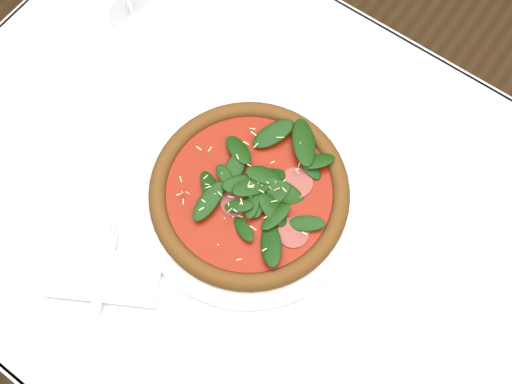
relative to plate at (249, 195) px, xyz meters
The scene contains 6 objects.
ground 0.76m from the plate, ahead, with size 6.00×6.00×0.00m, color brown.
dining_table 0.12m from the plate, ahead, with size 1.21×0.81×0.75m.
plate is the anchor object (origin of this frame).
pizza 0.02m from the plate, behind, with size 0.37×0.37×0.04m.
napkin 0.25m from the plate, 113.00° to the right, with size 0.16×0.08×0.01m, color silver.
fork 0.23m from the plate, 118.37° to the right, with size 0.09×0.14×0.00m.
Camera 1 is at (0.13, -0.24, 1.57)m, focal length 40.00 mm.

